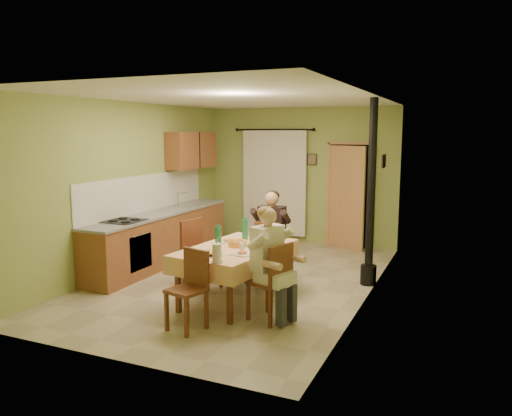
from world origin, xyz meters
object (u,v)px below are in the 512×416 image
at_px(chair_far, 271,263).
at_px(chair_right, 270,297).
at_px(dining_table, 236,274).
at_px(stove_flue, 370,218).
at_px(man_far, 271,226).
at_px(man_right, 269,251).
at_px(chair_left, 201,268).
at_px(chair_near, 187,306).

height_order(chair_far, chair_right, chair_right).
bearing_deg(dining_table, stove_flue, 51.14).
height_order(man_far, man_right, same).
distance_m(dining_table, man_right, 0.97).
bearing_deg(chair_far, chair_left, -143.00).
bearing_deg(man_far, dining_table, -98.15).
bearing_deg(chair_near, chair_left, -51.88).
bearing_deg(chair_left, man_right, 73.49).
bearing_deg(chair_left, dining_table, 78.53).
bearing_deg(stove_flue, chair_left, -153.09).
bearing_deg(stove_flue, chair_near, -121.55).
distance_m(chair_far, chair_right, 1.61).
bearing_deg(chair_near, man_right, -124.84).
bearing_deg(chair_near, stove_flue, -107.28).
bearing_deg(chair_left, man_far, 143.27).
bearing_deg(man_right, chair_right, -90.00).
bearing_deg(man_right, stove_flue, -3.74).
xyz_separation_m(chair_near, chair_left, (-0.65, 1.47, 0.00)).
distance_m(chair_near, chair_left, 1.61).
bearing_deg(stove_flue, chair_far, -162.15).
distance_m(chair_right, man_right, 0.59).
xyz_separation_m(dining_table, man_far, (0.10, 1.04, 0.50)).
bearing_deg(dining_table, man_far, 91.20).
distance_m(chair_near, stove_flue, 3.16).
xyz_separation_m(chair_right, chair_left, (-1.43, 0.81, 0.00)).
xyz_separation_m(dining_table, chair_left, (-0.73, 0.34, -0.09)).
height_order(chair_far, man_far, man_far).
xyz_separation_m(chair_far, man_far, (-0.00, 0.01, 0.59)).
bearing_deg(man_right, dining_table, 74.90).
height_order(chair_far, man_right, man_right).
relative_size(chair_right, stove_flue, 0.35).
bearing_deg(chair_near, chair_right, -125.53).
bearing_deg(dining_table, chair_right, -27.50).
bearing_deg(stove_flue, chair_right, -112.93).
bearing_deg(chair_far, chair_right, -70.96).
bearing_deg(chair_right, chair_far, 41.04).
height_order(dining_table, stove_flue, stove_flue).
bearing_deg(man_right, chair_left, 79.80).
height_order(dining_table, chair_left, chair_left).
bearing_deg(man_far, chair_right, -71.11).
bearing_deg(chair_far, dining_table, -98.26).
bearing_deg(man_far, chair_near, -97.31).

